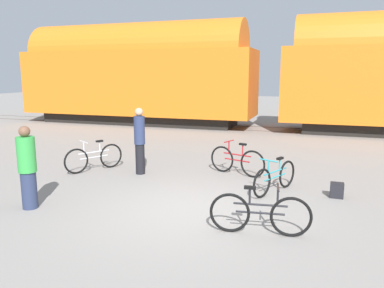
{
  "coord_description": "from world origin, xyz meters",
  "views": [
    {
      "loc": [
        2.36,
        -6.83,
        2.7
      ],
      "look_at": [
        -0.37,
        1.25,
        1.1
      ],
      "focal_mm": 35.0,
      "sensor_mm": 36.0,
      "label": 1
    }
  ],
  "objects_px": {
    "bicycle_black": "(260,214)",
    "person_in_green": "(27,168)",
    "bicycle_maroon": "(237,161)",
    "backpack": "(337,190)",
    "bicycle_silver": "(94,158)",
    "freight_train": "(269,72)",
    "bicycle_teal": "(275,178)",
    "person_in_navy": "(140,140)"
  },
  "relations": [
    {
      "from": "bicycle_black",
      "to": "person_in_green",
      "type": "relative_size",
      "value": 1.01
    },
    {
      "from": "bicycle_maroon",
      "to": "backpack",
      "type": "height_order",
      "value": "bicycle_maroon"
    },
    {
      "from": "person_in_green",
      "to": "backpack",
      "type": "relative_size",
      "value": 4.99
    },
    {
      "from": "bicycle_black",
      "to": "bicycle_silver",
      "type": "bearing_deg",
      "value": 150.95
    },
    {
      "from": "bicycle_silver",
      "to": "bicycle_black",
      "type": "distance_m",
      "value": 5.82
    },
    {
      "from": "bicycle_maroon",
      "to": "bicycle_black",
      "type": "height_order",
      "value": "bicycle_maroon"
    },
    {
      "from": "bicycle_silver",
      "to": "bicycle_maroon",
      "type": "bearing_deg",
      "value": 12.44
    },
    {
      "from": "freight_train",
      "to": "person_in_green",
      "type": "xyz_separation_m",
      "value": [
        -3.1,
        -12.8,
        -1.96
      ]
    },
    {
      "from": "bicycle_silver",
      "to": "person_in_green",
      "type": "height_order",
      "value": "person_in_green"
    },
    {
      "from": "bicycle_teal",
      "to": "person_in_navy",
      "type": "relative_size",
      "value": 0.87
    },
    {
      "from": "bicycle_teal",
      "to": "person_in_navy",
      "type": "height_order",
      "value": "person_in_navy"
    },
    {
      "from": "bicycle_silver",
      "to": "bicycle_black",
      "type": "relative_size",
      "value": 0.9
    },
    {
      "from": "freight_train",
      "to": "bicycle_silver",
      "type": "relative_size",
      "value": 17.39
    },
    {
      "from": "person_in_navy",
      "to": "bicycle_maroon",
      "type": "bearing_deg",
      "value": 147.89
    },
    {
      "from": "bicycle_teal",
      "to": "person_in_green",
      "type": "distance_m",
      "value": 5.34
    },
    {
      "from": "person_in_navy",
      "to": "backpack",
      "type": "xyz_separation_m",
      "value": [
        5.03,
        -0.45,
        -0.76
      ]
    },
    {
      "from": "bicycle_maroon",
      "to": "bicycle_teal",
      "type": "distance_m",
      "value": 1.71
    },
    {
      "from": "freight_train",
      "to": "bicycle_black",
      "type": "bearing_deg",
      "value": -83.06
    },
    {
      "from": "bicycle_black",
      "to": "bicycle_maroon",
      "type": "bearing_deg",
      "value": 107.64
    },
    {
      "from": "bicycle_teal",
      "to": "backpack",
      "type": "height_order",
      "value": "bicycle_teal"
    },
    {
      "from": "bicycle_silver",
      "to": "person_in_navy",
      "type": "bearing_deg",
      "value": 4.12
    },
    {
      "from": "freight_train",
      "to": "bicycle_maroon",
      "type": "relative_size",
      "value": 16.69
    },
    {
      "from": "bicycle_silver",
      "to": "backpack",
      "type": "height_order",
      "value": "bicycle_silver"
    },
    {
      "from": "bicycle_black",
      "to": "person_in_navy",
      "type": "relative_size",
      "value": 0.95
    },
    {
      "from": "freight_train",
      "to": "bicycle_maroon",
      "type": "distance_m",
      "value": 9.22
    },
    {
      "from": "freight_train",
      "to": "person_in_green",
      "type": "height_order",
      "value": "freight_train"
    },
    {
      "from": "person_in_green",
      "to": "backpack",
      "type": "xyz_separation_m",
      "value": [
        5.97,
        2.7,
        -0.68
      ]
    },
    {
      "from": "bicycle_silver",
      "to": "person_in_navy",
      "type": "xyz_separation_m",
      "value": [
        1.39,
        0.1,
        0.56
      ]
    },
    {
      "from": "bicycle_maroon",
      "to": "backpack",
      "type": "bearing_deg",
      "value": -25.81
    },
    {
      "from": "person_in_navy",
      "to": "backpack",
      "type": "height_order",
      "value": "person_in_navy"
    },
    {
      "from": "bicycle_black",
      "to": "backpack",
      "type": "relative_size",
      "value": 5.05
    },
    {
      "from": "backpack",
      "to": "person_in_navy",
      "type": "bearing_deg",
      "value": 174.92
    },
    {
      "from": "bicycle_teal",
      "to": "person_in_green",
      "type": "xyz_separation_m",
      "value": [
        -4.62,
        -2.65,
        0.49
      ]
    },
    {
      "from": "bicycle_maroon",
      "to": "person_in_navy",
      "type": "relative_size",
      "value": 0.89
    },
    {
      "from": "bicycle_teal",
      "to": "bicycle_black",
      "type": "distance_m",
      "value": 2.43
    },
    {
      "from": "person_in_green",
      "to": "bicycle_maroon",
      "type": "bearing_deg",
      "value": 150.16
    },
    {
      "from": "backpack",
      "to": "freight_train",
      "type": "bearing_deg",
      "value": 105.82
    },
    {
      "from": "bicycle_teal",
      "to": "backpack",
      "type": "relative_size",
      "value": 4.65
    },
    {
      "from": "bicycle_black",
      "to": "backpack",
      "type": "height_order",
      "value": "bicycle_black"
    },
    {
      "from": "person_in_navy",
      "to": "bicycle_silver",
      "type": "bearing_deg",
      "value": -44.81
    },
    {
      "from": "bicycle_silver",
      "to": "person_in_navy",
      "type": "relative_size",
      "value": 0.86
    },
    {
      "from": "bicycle_maroon",
      "to": "person_in_navy",
      "type": "bearing_deg",
      "value": -163.18
    }
  ]
}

